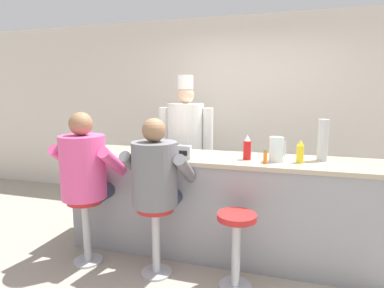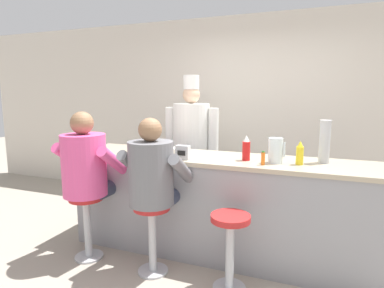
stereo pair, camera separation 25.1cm
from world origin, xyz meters
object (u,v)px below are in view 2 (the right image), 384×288
at_px(ketchup_bottle_red, 246,149).
at_px(cereal_bowl, 177,150).
at_px(coffee_mug_tan, 136,152).
at_px(mustard_bottle_yellow, 300,154).
at_px(diner_seated_grey, 153,177).
at_px(empty_stool_round, 230,240).
at_px(cup_stack_steel, 325,142).
at_px(cook_in_whites_near, 191,141).
at_px(diner_seated_pink, 87,168).
at_px(breakfast_plate, 145,151).
at_px(water_pitcher_clear, 275,150).
at_px(napkin_dispenser_chrome, 183,152).
at_px(hot_sauce_bottle_orange, 263,158).

relative_size(ketchup_bottle_red, cereal_bowl, 1.42).
bearing_deg(ketchup_bottle_red, coffee_mug_tan, -169.76).
bearing_deg(cereal_bowl, mustard_bottle_yellow, -5.80).
height_order(diner_seated_grey, empty_stool_round, diner_seated_grey).
bearing_deg(empty_stool_round, cup_stack_steel, 43.84).
relative_size(coffee_mug_tan, empty_stool_round, 0.18).
distance_m(diner_seated_grey, cook_in_whites_near, 1.37).
distance_m(coffee_mug_tan, diner_seated_pink, 0.50).
distance_m(ketchup_bottle_red, mustard_bottle_yellow, 0.48).
xyz_separation_m(breakfast_plate, coffee_mug_tan, (0.04, -0.24, 0.03)).
bearing_deg(diner_seated_pink, breakfast_plate, 56.50).
bearing_deg(cereal_bowl, diner_seated_pink, -139.05).
distance_m(diner_seated_pink, empty_stool_round, 1.51).
distance_m(water_pitcher_clear, coffee_mug_tan, 1.34).
relative_size(breakfast_plate, cook_in_whites_near, 0.13).
xyz_separation_m(cereal_bowl, diner_seated_pink, (-0.69, -0.59, -0.12)).
distance_m(cereal_bowl, empty_stool_round, 1.15).
bearing_deg(diner_seated_pink, napkin_dispenser_chrome, 19.37).
bearing_deg(ketchup_bottle_red, hot_sauce_bottle_orange, -37.80).
xyz_separation_m(ketchup_bottle_red, breakfast_plate, (-1.10, 0.05, -0.10)).
distance_m(breakfast_plate, napkin_dispenser_chrome, 0.57).
xyz_separation_m(breakfast_plate, empty_stool_round, (1.09, -0.56, -0.58)).
xyz_separation_m(hot_sauce_bottle_orange, coffee_mug_tan, (-1.24, -0.05, -0.02)).
relative_size(breakfast_plate, empty_stool_round, 0.36).
relative_size(cup_stack_steel, napkin_dispenser_chrome, 2.91).
bearing_deg(diner_seated_grey, diner_seated_pink, 179.83).
xyz_separation_m(napkin_dispenser_chrome, empty_stool_round, (0.56, -0.34, -0.63)).
relative_size(cup_stack_steel, diner_seated_grey, 0.27).
bearing_deg(cup_stack_steel, ketchup_bottle_red, -168.02).
relative_size(water_pitcher_clear, napkin_dispenser_chrome, 1.71).
relative_size(diner_seated_grey, empty_stool_round, 2.18).
bearing_deg(breakfast_plate, diner_seated_pink, -123.50).
relative_size(ketchup_bottle_red, empty_stool_round, 0.36).
bearing_deg(coffee_mug_tan, cereal_bowl, 45.78).
bearing_deg(empty_stool_round, coffee_mug_tan, 163.12).
relative_size(water_pitcher_clear, cook_in_whites_near, 0.12).
height_order(cup_stack_steel, cook_in_whites_near, cook_in_whites_near).
xyz_separation_m(ketchup_bottle_red, diner_seated_pink, (-1.45, -0.48, -0.21)).
height_order(diner_seated_pink, cook_in_whites_near, cook_in_whites_near).
xyz_separation_m(ketchup_bottle_red, napkin_dispenser_chrome, (-0.57, -0.17, -0.04)).
relative_size(water_pitcher_clear, cereal_bowl, 1.37).
relative_size(mustard_bottle_yellow, napkin_dispenser_chrome, 1.59).
bearing_deg(water_pitcher_clear, breakfast_plate, 177.50).
height_order(hot_sauce_bottle_orange, diner_seated_grey, diner_seated_grey).
xyz_separation_m(water_pitcher_clear, cereal_bowl, (-1.03, 0.13, -0.09)).
height_order(coffee_mug_tan, empty_stool_round, coffee_mug_tan).
relative_size(hot_sauce_bottle_orange, napkin_dispenser_chrome, 0.92).
distance_m(hot_sauce_bottle_orange, cook_in_whites_near, 1.48).
relative_size(napkin_dispenser_chrome, diner_seated_pink, 0.09).
height_order(water_pitcher_clear, coffee_mug_tan, water_pitcher_clear).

